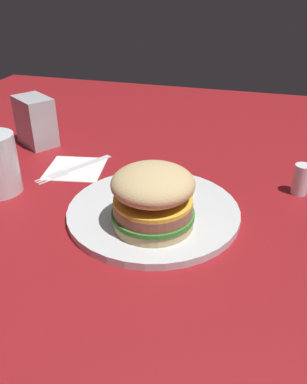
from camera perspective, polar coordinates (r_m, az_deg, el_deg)
name	(u,v)px	position (r m, az deg, el deg)	size (l,w,h in m)	color
ground_plane	(167,219)	(0.63, 1.90, -3.98)	(1.60, 1.60, 0.00)	maroon
plate	(153,211)	(0.64, 0.00, -2.82)	(0.28, 0.28, 0.01)	silver
sandwich	(153,197)	(0.57, -0.09, -0.72)	(0.12, 0.12, 0.09)	tan
fries_pile	(171,185)	(0.69, 2.52, 0.96)	(0.10, 0.08, 0.01)	#E5B251
napkin	(75,168)	(0.80, -11.25, 3.38)	(0.11, 0.11, 0.00)	white
fork	(75,167)	(0.80, -11.36, 3.50)	(0.16, 0.10, 0.00)	silver
napkin_dispenser	(36,121)	(0.92, -16.70, 9.78)	(0.09, 0.06, 0.11)	#B7BABF
salt_shaker	(301,179)	(0.73, 20.55, 1.72)	(0.03, 0.03, 0.06)	white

